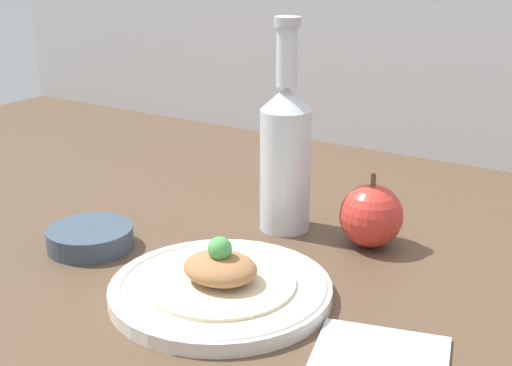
% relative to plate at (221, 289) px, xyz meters
% --- Properties ---
extents(ground_plane, '(1.80, 1.10, 0.04)m').
position_rel_plate_xyz_m(ground_plane, '(-0.06, 0.09, -0.03)').
color(ground_plane, brown).
extents(plate, '(0.24, 0.24, 0.02)m').
position_rel_plate_xyz_m(plate, '(0.00, 0.00, 0.00)').
color(plate, silver).
rests_on(plate, ground_plane).
extents(plated_food, '(0.16, 0.16, 0.05)m').
position_rel_plate_xyz_m(plated_food, '(0.00, 0.00, 0.02)').
color(plated_food, beige).
rests_on(plated_food, plate).
extents(cider_bottle, '(0.07, 0.07, 0.28)m').
position_rel_plate_xyz_m(cider_bottle, '(-0.04, 0.21, 0.10)').
color(cider_bottle, silver).
rests_on(cider_bottle, ground_plane).
extents(apple, '(0.08, 0.08, 0.10)m').
position_rel_plate_xyz_m(apple, '(0.08, 0.21, 0.03)').
color(apple, red).
rests_on(apple, ground_plane).
extents(napkin, '(0.15, 0.14, 0.01)m').
position_rel_plate_xyz_m(napkin, '(0.20, -0.03, -0.01)').
color(napkin, '#B7BCC6').
rests_on(napkin, ground_plane).
extents(dipping_bowl, '(0.11, 0.11, 0.03)m').
position_rel_plate_xyz_m(dipping_bowl, '(-0.21, 0.02, 0.00)').
color(dipping_bowl, '#384756').
rests_on(dipping_bowl, ground_plane).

